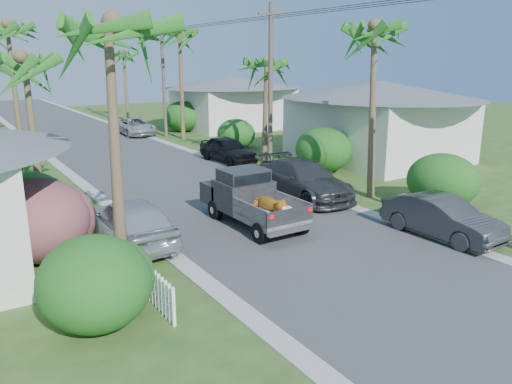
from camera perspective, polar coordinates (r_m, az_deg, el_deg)
ground at (r=15.42m, az=11.80°, el=-8.72°), size 120.00×120.00×0.00m
road at (r=36.86m, az=-16.45°, el=4.82°), size 8.00×100.00×0.02m
curb_left at (r=35.92m, az=-23.03°, el=4.02°), size 0.60×100.00×0.06m
curb_right at (r=38.26m, az=-10.27°, el=5.58°), size 0.60×100.00×0.06m
pickup_truck at (r=19.03m, az=-0.97°, el=-0.58°), size 1.98×5.12×2.06m
parked_car_rn at (r=18.71m, az=20.48°, el=-2.76°), size 1.64×4.41×1.44m
parked_car_rm at (r=22.67m, az=5.50°, el=1.40°), size 2.62×5.77×1.64m
parked_car_rf at (r=30.53m, az=-3.25°, el=4.86°), size 2.01×4.57×1.53m
parked_car_rd at (r=42.80m, az=-13.61°, el=7.28°), size 2.48×5.09×1.39m
parked_car_ln at (r=17.34m, az=-14.09°, el=-3.29°), size 1.98×4.81×1.63m
palm_l_a at (r=13.53m, az=-16.80°, el=17.85°), size 4.40×4.40×8.20m
palm_l_b at (r=22.17m, az=-24.97°, el=13.71°), size 4.40×4.40×7.40m
palm_l_c at (r=32.24m, az=-26.60°, el=16.66°), size 4.40×4.40×9.20m
palm_r_a at (r=22.89m, az=13.72°, el=17.85°), size 4.40×4.40×8.70m
palm_r_b at (r=30.00m, az=1.10°, el=14.65°), size 4.40×4.40×7.20m
palm_r_c at (r=39.50m, az=-8.76°, el=17.70°), size 4.40×4.40×9.40m
palm_r_d at (r=52.62m, az=-14.89°, el=15.16°), size 4.40×4.40×8.00m
shrub_l_a at (r=12.30m, az=-17.95°, el=-9.86°), size 2.60×2.86×2.20m
shrub_l_b at (r=16.80m, az=-23.51°, el=-2.96°), size 3.00×3.30×2.60m
shrub_l_c at (r=20.75m, az=-24.24°, el=-0.65°), size 2.40×2.64×2.00m
shrub_r_a at (r=22.46m, az=20.56°, el=1.24°), size 2.80×3.08×2.30m
shrub_r_b at (r=27.96m, az=7.69°, el=4.82°), size 3.00×3.30×2.50m
shrub_r_c at (r=35.08m, az=-2.29°, el=6.66°), size 2.60×2.86×2.10m
shrub_r_d at (r=44.10m, az=-8.41°, el=8.54°), size 3.20×3.52×2.60m
picket_fence at (r=16.92m, az=-16.92°, el=-5.08°), size 0.10×11.00×1.00m
house_right_near at (r=32.08m, az=13.75°, el=7.57°), size 8.00×9.00×4.80m
house_right_far at (r=46.30m, az=-2.73°, el=10.00°), size 9.00×8.00×4.60m
utility_pole_b at (r=27.82m, az=1.67°, el=11.84°), size 1.60×0.26×9.00m
utility_pole_c at (r=41.07m, az=-10.52°, el=12.61°), size 1.60×0.26×9.00m
utility_pole_d at (r=55.23m, az=-16.65°, el=12.79°), size 1.60×0.26×9.00m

